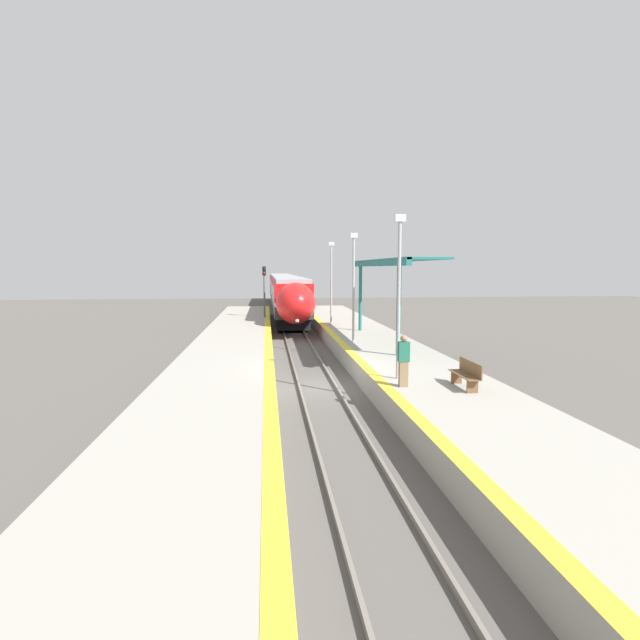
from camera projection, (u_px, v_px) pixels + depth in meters
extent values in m
plane|color=#56514C|center=(317.00, 388.00, 19.78)|extent=(120.00, 120.00, 0.00)
cube|color=slate|center=(299.00, 386.00, 19.70)|extent=(0.08, 90.00, 0.15)
cube|color=slate|center=(335.00, 385.00, 19.85)|extent=(0.08, 90.00, 0.15)
cube|color=black|center=(288.00, 313.00, 45.27)|extent=(2.46, 18.71, 0.88)
cube|color=#38383D|center=(288.00, 304.00, 45.18)|extent=(2.79, 20.33, 0.89)
cube|color=white|center=(288.00, 297.00, 45.12)|extent=(2.81, 20.33, 0.31)
cube|color=red|center=(288.00, 288.00, 45.04)|extent=(2.79, 20.33, 1.35)
cube|color=black|center=(288.00, 289.00, 45.04)|extent=(2.82, 18.71, 0.74)
cube|color=#9E9EA3|center=(288.00, 279.00, 44.95)|extent=(2.51, 20.33, 0.30)
cylinder|color=black|center=(283.00, 325.00, 37.90)|extent=(0.12, 0.85, 0.85)
cylinder|color=black|center=(302.00, 325.00, 38.06)|extent=(0.12, 0.85, 0.85)
cylinder|color=black|center=(282.00, 322.00, 40.08)|extent=(0.12, 0.85, 0.85)
cylinder|color=black|center=(300.00, 322.00, 40.23)|extent=(0.12, 0.85, 0.85)
cylinder|color=black|center=(279.00, 311.00, 50.37)|extent=(0.12, 0.85, 0.85)
cylinder|color=black|center=(293.00, 311.00, 50.52)|extent=(0.12, 0.85, 0.85)
cylinder|color=black|center=(278.00, 309.00, 52.54)|extent=(0.12, 0.85, 0.85)
cylinder|color=black|center=(292.00, 309.00, 52.70)|extent=(0.12, 0.85, 0.85)
ellipsoid|color=red|center=(296.00, 303.00, 33.66)|extent=(2.68, 4.19, 2.80)
ellipsoid|color=black|center=(296.00, 297.00, 33.10)|extent=(1.95, 2.44, 1.42)
sphere|color=#F9F4CC|center=(297.00, 321.00, 32.22)|extent=(0.24, 0.24, 0.24)
cube|color=black|center=(281.00, 299.00, 66.17)|extent=(2.46, 18.71, 0.88)
cube|color=#38383D|center=(281.00, 292.00, 66.08)|extent=(2.79, 20.33, 0.89)
cube|color=white|center=(281.00, 288.00, 66.02)|extent=(2.81, 20.33, 0.31)
cube|color=red|center=(281.00, 282.00, 65.93)|extent=(2.79, 20.33, 1.35)
cube|color=black|center=(281.00, 282.00, 65.94)|extent=(2.82, 18.71, 0.74)
cube|color=#9E9EA3|center=(281.00, 275.00, 65.85)|extent=(2.51, 20.33, 0.30)
cylinder|color=black|center=(277.00, 305.00, 58.80)|extent=(0.12, 0.85, 0.85)
cylinder|color=black|center=(289.00, 305.00, 58.95)|extent=(0.12, 0.85, 0.85)
cylinder|color=black|center=(276.00, 304.00, 60.97)|extent=(0.12, 0.85, 0.85)
cylinder|color=black|center=(288.00, 304.00, 61.13)|extent=(0.12, 0.85, 0.85)
cylinder|color=black|center=(275.00, 299.00, 71.26)|extent=(0.12, 0.85, 0.85)
cylinder|color=black|center=(285.00, 298.00, 71.42)|extent=(0.12, 0.85, 0.85)
cylinder|color=black|center=(275.00, 298.00, 73.44)|extent=(0.12, 0.85, 0.85)
cylinder|color=black|center=(284.00, 298.00, 73.59)|extent=(0.12, 0.85, 0.85)
cube|color=#9E998E|center=(411.00, 375.00, 20.15)|extent=(4.25, 64.00, 0.87)
cube|color=yellow|center=(364.00, 365.00, 19.89)|extent=(0.40, 64.00, 0.01)
cube|color=#9E998E|center=(221.00, 379.00, 19.33)|extent=(4.17, 64.00, 0.87)
cube|color=yellow|center=(269.00, 367.00, 19.49)|extent=(0.40, 64.00, 0.01)
cube|color=brown|center=(472.00, 386.00, 15.42)|extent=(0.36, 0.06, 0.42)
cube|color=brown|center=(456.00, 377.00, 16.72)|extent=(0.36, 0.06, 0.42)
cube|color=brown|center=(464.00, 375.00, 16.05)|extent=(0.44, 1.74, 0.03)
cube|color=brown|center=(470.00, 368.00, 16.04)|extent=(0.04, 1.74, 0.44)
cube|color=#7F6647|center=(403.00, 374.00, 16.26)|extent=(0.28, 0.20, 0.83)
cube|color=#1E604C|center=(404.00, 352.00, 16.19)|extent=(0.36, 0.22, 0.65)
sphere|color=#936B4C|center=(404.00, 338.00, 16.14)|extent=(0.22, 0.22, 0.22)
cylinder|color=#59595E|center=(264.00, 302.00, 39.35)|extent=(0.14, 0.14, 4.17)
cube|color=black|center=(264.00, 271.00, 39.10)|extent=(0.28, 0.20, 0.70)
sphere|color=black|center=(264.00, 269.00, 38.97)|extent=(0.14, 0.14, 0.14)
sphere|color=red|center=(264.00, 273.00, 39.01)|extent=(0.14, 0.14, 0.14)
cylinder|color=#9E9EA3|center=(399.00, 301.00, 17.21)|extent=(0.12, 0.12, 5.43)
cube|color=silver|center=(400.00, 218.00, 16.92)|extent=(0.36, 0.20, 0.24)
cylinder|color=#9E9EA3|center=(354.00, 290.00, 26.07)|extent=(0.12, 0.12, 5.43)
cube|color=silver|center=(354.00, 235.00, 25.78)|extent=(0.36, 0.20, 0.24)
cylinder|color=#9E9EA3|center=(331.00, 285.00, 34.94)|extent=(0.12, 0.12, 5.43)
cube|color=silver|center=(331.00, 244.00, 34.64)|extent=(0.36, 0.20, 0.24)
cylinder|color=#1E6B66|center=(399.00, 310.00, 21.97)|extent=(0.20, 0.20, 4.05)
cylinder|color=#1E6B66|center=(360.00, 298.00, 30.86)|extent=(0.20, 0.20, 4.05)
cube|color=#1E6B66|center=(377.00, 263.00, 26.19)|extent=(0.24, 11.99, 0.36)
cube|color=#1E6B66|center=(393.00, 260.00, 26.28)|extent=(2.00, 11.99, 0.10)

